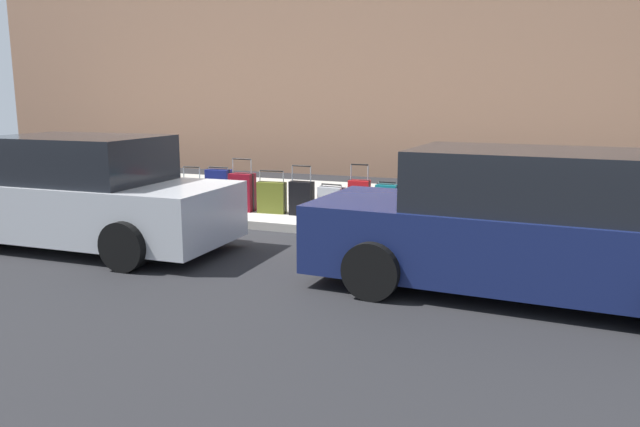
# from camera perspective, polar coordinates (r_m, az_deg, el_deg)

# --- Properties ---
(ground_plane) EXTENTS (40.00, 40.00, 0.00)m
(ground_plane) POSITION_cam_1_polar(r_m,az_deg,el_deg) (10.49, -9.07, -1.24)
(ground_plane) COLOR black
(sidewalk_curb) EXTENTS (18.00, 5.00, 0.14)m
(sidewalk_curb) POSITION_cam_1_polar(r_m,az_deg,el_deg) (12.66, -3.41, 1.27)
(sidewalk_curb) COLOR #ADA89E
(sidewalk_curb) RESTS_ON ground_plane
(suitcase_olive_0) EXTENTS (0.37, 0.24, 0.70)m
(suitcase_olive_0) POSITION_cam_1_polar(r_m,az_deg,el_deg) (9.91, 14.84, 0.55)
(suitcase_olive_0) COLOR #59601E
(suitcase_olive_0) RESTS_ON sidewalk_curb
(suitcase_maroon_1) EXTENTS (0.39, 0.24, 0.81)m
(suitcase_maroon_1) POSITION_cam_1_polar(r_m,az_deg,el_deg) (9.87, 11.97, 0.93)
(suitcase_maroon_1) COLOR maroon
(suitcase_maroon_1) RESTS_ON sidewalk_curb
(suitcase_navy_2) EXTENTS (0.48, 0.25, 0.87)m
(suitcase_navy_2) POSITION_cam_1_polar(r_m,az_deg,el_deg) (9.99, 8.91, 0.80)
(suitcase_navy_2) COLOR navy
(suitcase_navy_2) RESTS_ON sidewalk_curb
(suitcase_teal_3) EXTENTS (0.36, 0.23, 0.66)m
(suitcase_teal_3) POSITION_cam_1_polar(r_m,az_deg,el_deg) (10.22, 6.20, 1.02)
(suitcase_teal_3) COLOR #0F606B
(suitcase_teal_3) RESTS_ON sidewalk_curb
(suitcase_red_4) EXTENTS (0.36, 0.23, 0.93)m
(suitcase_red_4) POSITION_cam_1_polar(r_m,az_deg,el_deg) (10.30, 3.64, 1.30)
(suitcase_red_4) COLOR red
(suitcase_red_4) RESTS_ON sidewalk_curb
(suitcase_silver_5) EXTENTS (0.44, 0.28, 0.57)m
(suitcase_silver_5) POSITION_cam_1_polar(r_m,az_deg,el_deg) (10.48, 1.06, 1.09)
(suitcase_silver_5) COLOR #9EA0A8
(suitcase_silver_5) RESTS_ON sidewalk_curb
(suitcase_black_6) EXTENTS (0.41, 0.22, 0.87)m
(suitcase_black_6) POSITION_cam_1_polar(r_m,az_deg,el_deg) (10.61, -1.72, 1.42)
(suitcase_black_6) COLOR black
(suitcase_black_6) RESTS_ON sidewalk_curb
(suitcase_olive_7) EXTENTS (0.51, 0.23, 0.76)m
(suitcase_olive_7) POSITION_cam_1_polar(r_m,az_deg,el_deg) (10.84, -4.48, 1.49)
(suitcase_olive_7) COLOR #59601E
(suitcase_olive_7) RESTS_ON sidewalk_curb
(suitcase_maroon_8) EXTENTS (0.44, 0.26, 0.95)m
(suitcase_maroon_8) POSITION_cam_1_polar(r_m,az_deg,el_deg) (11.09, -7.18, 1.98)
(suitcase_maroon_8) COLOR maroon
(suitcase_maroon_8) RESTS_ON sidewalk_curb
(suitcase_navy_9) EXTENTS (0.46, 0.24, 0.77)m
(suitcase_navy_9) POSITION_cam_1_polar(r_m,az_deg,el_deg) (11.45, -9.34, 2.28)
(suitcase_navy_9) COLOR navy
(suitcase_navy_9) RESTS_ON sidewalk_curb
(suitcase_teal_10) EXTENTS (0.40, 0.23, 0.76)m
(suitcase_teal_10) POSITION_cam_1_polar(r_m,az_deg,el_deg) (11.69, -11.73, 1.89)
(suitcase_teal_10) COLOR #0F606B
(suitcase_teal_10) RESTS_ON sidewalk_curb
(fire_hydrant) EXTENTS (0.39, 0.21, 0.85)m
(fire_hydrant) POSITION_cam_1_polar(r_m,az_deg,el_deg) (12.21, -15.70, 2.96)
(fire_hydrant) COLOR red
(fire_hydrant) RESTS_ON sidewalk_curb
(bollard_post) EXTENTS (0.13, 0.13, 0.94)m
(bollard_post) POSITION_cam_1_polar(r_m,az_deg,el_deg) (12.43, -18.16, 3.09)
(bollard_post) COLOR brown
(bollard_post) RESTS_ON sidewalk_curb
(parking_meter) EXTENTS (0.12, 0.09, 1.27)m
(parking_meter) POSITION_cam_1_polar(r_m,az_deg,el_deg) (10.01, 21.71, 3.16)
(parking_meter) COLOR slate
(parking_meter) RESTS_ON sidewalk_curb
(parked_car_navy_0) EXTENTS (4.87, 2.16, 1.60)m
(parked_car_navy_0) POSITION_cam_1_polar(r_m,az_deg,el_deg) (7.11, 18.60, -1.26)
(parked_car_navy_0) COLOR #141E4C
(parked_car_navy_0) RESTS_ON ground_plane
(parked_car_silver_1) EXTENTS (4.47, 2.02, 1.61)m
(parked_car_silver_1) POSITION_cam_1_polar(r_m,az_deg,el_deg) (9.54, -21.17, 1.56)
(parked_car_silver_1) COLOR #B2B5BA
(parked_car_silver_1) RESTS_ON ground_plane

